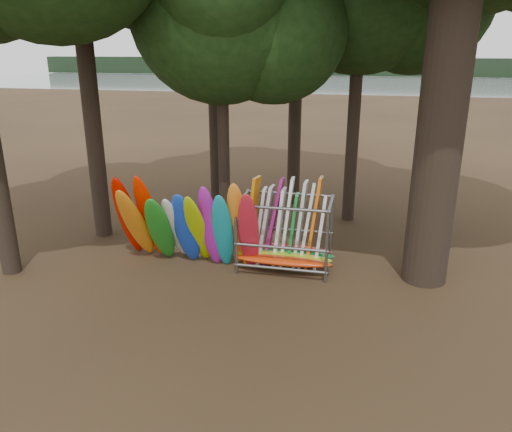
# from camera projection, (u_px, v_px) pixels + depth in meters

# --- Properties ---
(ground) EXTENTS (120.00, 120.00, 0.00)m
(ground) POSITION_uv_depth(u_px,v_px,m) (248.00, 278.00, 14.39)
(ground) COLOR #47331E
(ground) RESTS_ON ground
(lake) EXTENTS (160.00, 160.00, 0.00)m
(lake) POSITION_uv_depth(u_px,v_px,m) (349.00, 95.00, 69.81)
(lake) COLOR gray
(lake) RESTS_ON ground
(far_shore) EXTENTS (160.00, 4.00, 4.00)m
(far_shore) POSITION_uv_depth(u_px,v_px,m) (359.00, 67.00, 115.36)
(far_shore) COLOR black
(far_shore) RESTS_ON ground
(oak_5) EXTENTS (6.37, 6.37, 10.13)m
(oak_5) POSITION_uv_depth(u_px,v_px,m) (221.00, 12.00, 15.00)
(oak_5) COLOR black
(oak_5) RESTS_ON ground
(kayak_row) EXTENTS (4.61, 2.02, 3.05)m
(kayak_row) POSITION_uv_depth(u_px,v_px,m) (181.00, 226.00, 14.82)
(kayak_row) COLOR #AF0D00
(kayak_row) RESTS_ON ground
(storage_rack) EXTENTS (2.99, 1.51, 2.81)m
(storage_rack) POSITION_uv_depth(u_px,v_px,m) (285.00, 236.00, 14.80)
(storage_rack) COLOR slate
(storage_rack) RESTS_ON ground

